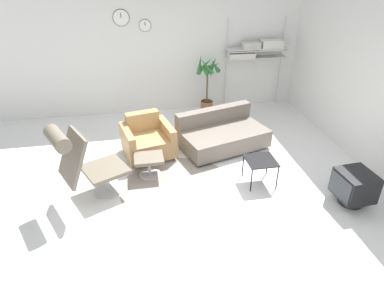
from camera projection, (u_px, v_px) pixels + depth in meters
name	position (u px, v px, depth m)	size (l,w,h in m)	color
ground_plane	(189.00, 180.00, 5.64)	(12.00, 12.00, 0.00)	white
wall_back	(165.00, 50.00, 7.55)	(12.00, 0.09, 2.80)	silver
wall_right	(380.00, 88.00, 5.44)	(0.06, 12.00, 2.80)	silver
round_rug	(178.00, 188.00, 5.44)	(1.83, 1.83, 0.01)	gray
lounge_chair	(81.00, 158.00, 4.85)	(1.14, 0.96, 1.22)	#BCBCC1
ottoman	(149.00, 162.00, 5.64)	(0.48, 0.41, 0.36)	#BCBCC1
armchair_red	(147.00, 141.00, 6.23)	(1.00, 0.96, 0.74)	silver
couch_low	(222.00, 135.00, 6.53)	(1.78, 1.35, 0.67)	black
side_table	(261.00, 162.00, 5.40)	(0.46, 0.46, 0.43)	black
crt_television	(354.00, 187.00, 4.98)	(0.52, 0.54, 0.52)	black
potted_plant	(207.00, 85.00, 7.69)	(0.59, 0.62, 1.35)	brown
shelf_unit	(257.00, 50.00, 7.69)	(1.38, 0.28, 2.06)	#BCBCC1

